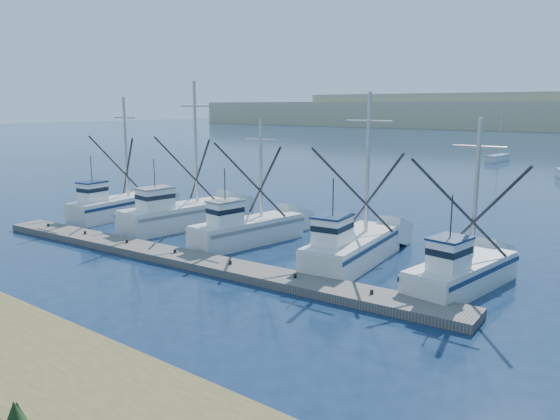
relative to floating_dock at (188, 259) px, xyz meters
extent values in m
plane|color=#0D203B|center=(6.56, -5.84, -0.21)|extent=(500.00, 500.00, 0.00)
cube|color=#67625C|center=(0.00, 0.00, 0.00)|extent=(31.34, 4.06, 0.42)
cube|color=silver|center=(-13.57, 5.03, 0.51)|extent=(2.94, 7.55, 1.43)
cube|color=white|center=(-13.57, 3.14, 1.98)|extent=(1.48, 1.91, 1.50)
cylinder|color=#B7B2A8|center=(-13.57, 6.29, 5.10)|extent=(0.22, 0.22, 7.74)
cube|color=silver|center=(-6.92, 5.82, 0.57)|extent=(3.65, 9.21, 1.55)
cube|color=white|center=(-6.92, 3.53, 2.09)|extent=(1.75, 2.35, 1.50)
cylinder|color=#B7B2A8|center=(-6.92, 7.35, 5.69)|extent=(0.22, 0.22, 8.68)
cube|color=silver|center=(-0.20, 5.22, 0.51)|extent=(3.29, 8.00, 1.44)
cube|color=white|center=(-0.20, 3.24, 1.98)|extent=(1.52, 2.06, 1.50)
cylinder|color=#B7B2A8|center=(-0.20, 6.55, 4.36)|extent=(0.22, 0.22, 6.25)
cube|color=silver|center=(7.22, 5.45, 0.51)|extent=(3.55, 8.46, 1.44)
cube|color=white|center=(7.22, 3.34, 1.99)|extent=(1.72, 2.17, 1.50)
cylinder|color=#B7B2A8|center=(7.22, 6.85, 5.15)|extent=(0.22, 0.22, 7.83)
cube|color=silver|center=(13.44, 4.91, 0.43)|extent=(3.22, 7.38, 1.27)
cube|color=white|center=(13.44, 3.08, 1.81)|extent=(1.55, 1.90, 1.50)
cylinder|color=#B7B2A8|center=(13.44, 6.13, 4.42)|extent=(0.22, 0.22, 6.72)
cube|color=silver|center=(-3.40, 67.66, 0.24)|extent=(2.05, 6.29, 0.90)
cylinder|color=#B7B2A8|center=(-3.40, 67.96, 4.29)|extent=(0.12, 0.12, 7.20)
camera|label=1|loc=(21.79, -19.76, 8.33)|focal=35.00mm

